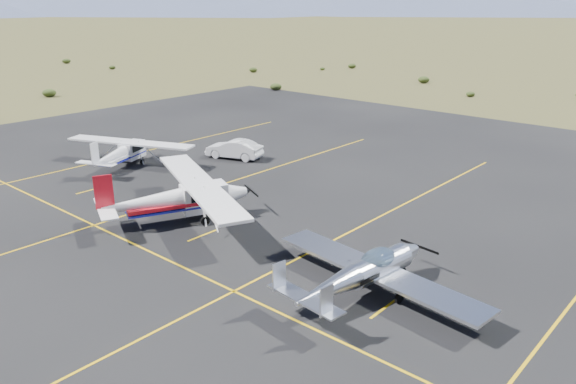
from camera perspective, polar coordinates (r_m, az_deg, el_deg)
ground at (r=26.99m, az=6.81°, el=-6.70°), size 1600.00×1600.00×0.00m
apron at (r=31.09m, az=-3.85°, el=-3.02°), size 72.00×72.00×0.02m
aircraft_low_wing at (r=23.42m, az=7.88°, el=-8.05°), size 7.46×10.35×2.24m
aircraft_cessna at (r=31.17m, az=-11.11°, el=-0.55°), size 9.07×11.95×3.14m
aircraft_plain at (r=42.50m, az=-16.45°, el=3.94°), size 7.22×9.79×2.55m
sedan at (r=43.30m, az=-5.49°, el=4.37°), size 2.87×4.63×1.44m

